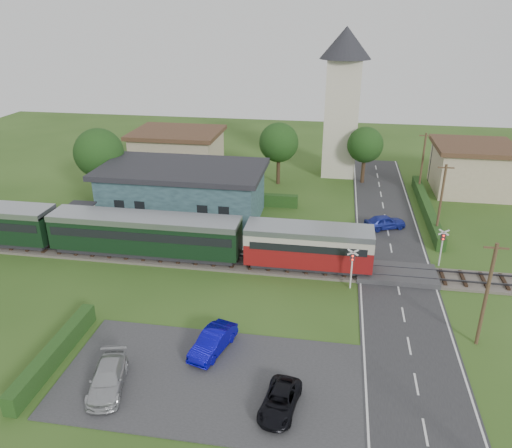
% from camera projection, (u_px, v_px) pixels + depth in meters
% --- Properties ---
extents(ground, '(120.00, 120.00, 0.00)m').
position_uv_depth(ground, '(267.00, 278.00, 38.97)').
color(ground, '#2D4C19').
extents(railway_track, '(76.00, 3.20, 0.49)m').
position_uv_depth(railway_track, '(270.00, 265.00, 40.74)').
color(railway_track, '#4C443D').
rests_on(railway_track, ground).
extents(road, '(6.00, 70.00, 0.05)m').
position_uv_depth(road, '(398.00, 289.00, 37.46)').
color(road, '#28282B').
rests_on(road, ground).
extents(car_park, '(17.00, 9.00, 0.08)m').
position_uv_depth(car_park, '(210.00, 379.00, 28.32)').
color(car_park, '#333335').
rests_on(car_park, ground).
extents(crossing_deck, '(6.20, 3.40, 0.45)m').
position_uv_depth(crossing_deck, '(396.00, 274.00, 39.19)').
color(crossing_deck, '#333335').
rests_on(crossing_deck, ground).
extents(platform, '(30.00, 3.00, 0.45)m').
position_uv_depth(platform, '(166.00, 239.00, 45.10)').
color(platform, gray).
rests_on(platform, ground).
extents(equipment_hut, '(2.30, 2.30, 2.55)m').
position_uv_depth(equipment_hut, '(81.00, 218.00, 45.70)').
color(equipment_hut, beige).
rests_on(equipment_hut, platform).
extents(station_building, '(16.00, 9.00, 5.30)m').
position_uv_depth(station_building, '(183.00, 192.00, 49.36)').
color(station_building, '#263D40').
rests_on(station_building, ground).
extents(train, '(43.20, 2.90, 3.40)m').
position_uv_depth(train, '(109.00, 231.00, 41.99)').
color(train, '#232328').
rests_on(train, ground).
extents(church_tower, '(6.00, 6.00, 17.60)m').
position_uv_depth(church_tower, '(343.00, 92.00, 59.50)').
color(church_tower, beige).
rests_on(church_tower, ground).
extents(house_west, '(10.80, 8.80, 5.50)m').
position_uv_depth(house_west, '(178.00, 152.00, 62.75)').
color(house_west, tan).
rests_on(house_west, ground).
extents(house_east, '(8.80, 8.80, 5.50)m').
position_uv_depth(house_east, '(472.00, 168.00, 56.57)').
color(house_east, tan).
rests_on(house_east, ground).
extents(hedge_carpark, '(0.80, 9.00, 1.20)m').
position_uv_depth(hedge_carpark, '(54.00, 354.00, 29.53)').
color(hedge_carpark, '#193814').
rests_on(hedge_carpark, ground).
extents(hedge_roadside, '(0.80, 18.00, 1.20)m').
position_uv_depth(hedge_roadside, '(426.00, 208.00, 51.08)').
color(hedge_roadside, '#193814').
rests_on(hedge_roadside, ground).
extents(hedge_station, '(22.00, 0.80, 1.30)m').
position_uv_depth(hedge_station, '(197.00, 196.00, 54.25)').
color(hedge_station, '#193814').
rests_on(hedge_station, ground).
extents(tree_a, '(5.20, 5.20, 8.00)m').
position_uv_depth(tree_a, '(99.00, 153.00, 52.52)').
color(tree_a, '#332316').
rests_on(tree_a, ground).
extents(tree_b, '(4.60, 4.60, 7.34)m').
position_uv_depth(tree_b, '(279.00, 143.00, 58.10)').
color(tree_b, '#332316').
rests_on(tree_b, ground).
extents(tree_c, '(4.20, 4.20, 6.78)m').
position_uv_depth(tree_c, '(365.00, 145.00, 58.55)').
color(tree_c, '#332316').
rests_on(tree_c, ground).
extents(utility_pole_b, '(1.40, 0.22, 7.00)m').
position_uv_depth(utility_pole_b, '(487.00, 294.00, 29.96)').
color(utility_pole_b, '#473321').
rests_on(utility_pole_b, ground).
extents(utility_pole_c, '(1.40, 0.22, 7.00)m').
position_uv_depth(utility_pole_c, '(441.00, 201.00, 44.45)').
color(utility_pole_c, '#473321').
rests_on(utility_pole_c, ground).
extents(utility_pole_d, '(1.40, 0.22, 7.00)m').
position_uv_depth(utility_pole_d, '(422.00, 163.00, 55.31)').
color(utility_pole_d, '#473321').
rests_on(utility_pole_d, ground).
extents(crossing_signal_near, '(0.84, 0.28, 3.28)m').
position_uv_depth(crossing_signal_near, '(352.00, 263.00, 36.79)').
color(crossing_signal_near, silver).
rests_on(crossing_signal_near, ground).
extents(crossing_signal_far, '(0.84, 0.28, 3.28)m').
position_uv_depth(crossing_signal_far, '(442.00, 242.00, 40.05)').
color(crossing_signal_far, silver).
rests_on(crossing_signal_far, ground).
extents(streetlamp_west, '(0.30, 0.30, 5.15)m').
position_uv_depth(streetlamp_west, '(108.00, 158.00, 59.18)').
color(streetlamp_west, '#3F3F47').
rests_on(streetlamp_west, ground).
extents(streetlamp_east, '(0.30, 0.30, 5.15)m').
position_uv_depth(streetlamp_east, '(431.00, 157.00, 59.80)').
color(streetlamp_east, '#3F3F47').
rests_on(streetlamp_east, ground).
extents(car_on_road, '(4.23, 3.02, 1.34)m').
position_uv_depth(car_on_road, '(385.00, 222.00, 47.45)').
color(car_on_road, '#1B2897').
rests_on(car_on_road, road).
extents(car_park_blue, '(2.45, 4.26, 1.33)m').
position_uv_depth(car_park_blue, '(213.00, 342.00, 30.37)').
color(car_park_blue, '#060391').
rests_on(car_park_blue, car_park).
extents(car_park_silver, '(2.72, 4.63, 1.26)m').
position_uv_depth(car_park_silver, '(108.00, 378.00, 27.39)').
color(car_park_silver, '#A7A9AC').
rests_on(car_park_silver, car_park).
extents(car_park_dark, '(2.20, 3.92, 1.04)m').
position_uv_depth(car_park_dark, '(280.00, 401.00, 25.96)').
color(car_park_dark, black).
rests_on(car_park_dark, car_park).
extents(pedestrian_near, '(0.67, 0.52, 1.64)m').
position_uv_depth(pedestrian_near, '(251.00, 234.00, 43.52)').
color(pedestrian_near, gray).
rests_on(pedestrian_near, platform).
extents(pedestrian_far, '(0.77, 0.92, 1.71)m').
position_uv_depth(pedestrian_far, '(117.00, 226.00, 45.02)').
color(pedestrian_far, gray).
rests_on(pedestrian_far, platform).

